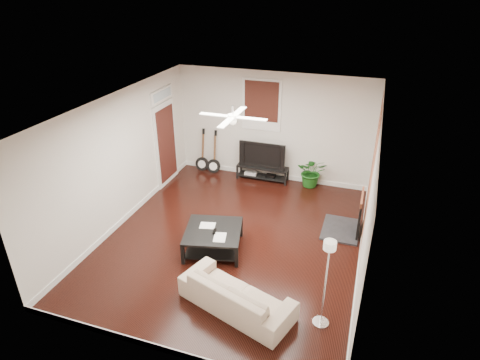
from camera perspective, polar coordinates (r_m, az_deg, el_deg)
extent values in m
cube|color=black|center=(8.46, -0.87, -8.14)|extent=(5.00, 6.00, 0.01)
cube|color=white|center=(7.23, -1.03, 10.37)|extent=(5.00, 6.00, 0.01)
cube|color=silver|center=(10.40, 4.61, 7.39)|extent=(5.00, 0.01, 2.80)
cube|color=silver|center=(5.46, -11.75, -13.06)|extent=(5.00, 0.01, 2.80)
cube|color=silver|center=(8.82, -16.46, 2.67)|extent=(0.01, 6.00, 2.80)
cube|color=silver|center=(7.39, 17.69, -2.39)|extent=(0.01, 6.00, 2.80)
cube|color=#994E31|center=(8.28, 17.93, 0.84)|extent=(0.02, 2.20, 2.80)
cube|color=black|center=(8.72, 15.19, -4.44)|extent=(0.80, 1.10, 0.92)
cube|color=#35160E|center=(10.27, 3.03, 10.42)|extent=(1.00, 0.06, 1.30)
cube|color=white|center=(10.34, -10.39, 6.03)|extent=(0.08, 1.00, 2.50)
cube|color=black|center=(10.71, 3.16, 1.00)|extent=(1.34, 0.36, 0.38)
imported|color=black|center=(10.50, 3.27, 3.67)|extent=(1.20, 0.16, 0.69)
cube|color=black|center=(8.05, -3.75, -8.31)|extent=(1.28, 1.28, 0.45)
imported|color=beige|center=(6.76, -0.51, -15.72)|extent=(2.04, 1.31, 0.56)
imported|color=#1A5718|center=(10.42, 10.04, 1.16)|extent=(0.80, 0.71, 0.80)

